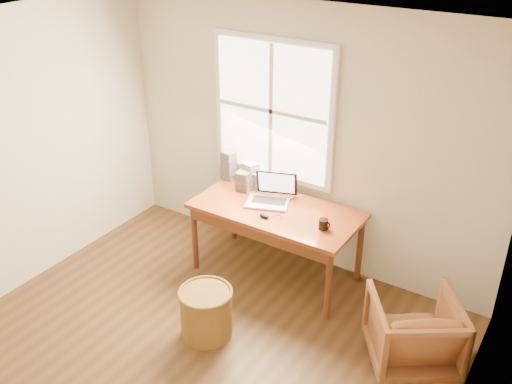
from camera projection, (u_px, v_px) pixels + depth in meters
room_shell at (154, 233)px, 3.93m from camera, size 4.04×4.54×2.64m
desk at (276, 210)px, 5.42m from camera, size 1.60×0.80×0.04m
armchair at (413, 332)px, 4.52m from camera, size 0.93×0.94×0.62m
wicker_stool at (206, 313)px, 4.87m from camera, size 0.48×0.48×0.44m
laptop at (268, 189)px, 5.42m from camera, size 0.56×0.57×0.32m
mouse at (264, 216)px, 5.25m from camera, size 0.11×0.08×0.03m
coffee_mug at (323, 224)px, 5.05m from camera, size 0.09×0.09×0.10m
cd_stack_a at (250, 175)px, 5.76m from camera, size 0.16×0.14×0.26m
cd_stack_b at (243, 181)px, 5.71m from camera, size 0.14×0.12×0.20m
cd_stack_c at (229, 165)px, 5.91m from camera, size 0.15×0.14×0.31m
cd_stack_d at (255, 180)px, 5.77m from camera, size 0.14×0.12×0.17m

